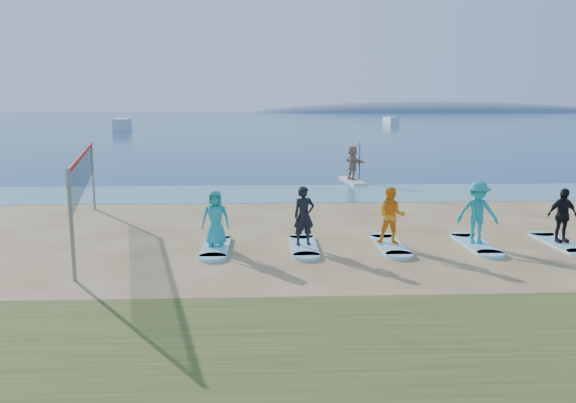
{
  "coord_description": "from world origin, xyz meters",
  "views": [
    {
      "loc": [
        -1.02,
        -13.85,
        3.83
      ],
      "look_at": [
        -0.32,
        2.0,
        1.1
      ],
      "focal_mm": 35.0,
      "sensor_mm": 36.0,
      "label": 1
    }
  ],
  "objects_px": {
    "volleyball_net": "(84,172)",
    "surfboard_0": "(216,247)",
    "boat_offshore_b": "(391,124)",
    "paddleboard": "(352,181)",
    "student_4": "(562,215)",
    "student_1": "(304,216)",
    "surfboard_3": "(476,244)",
    "student_3": "(478,212)",
    "boat_offshore_a": "(123,130)",
    "surfboard_1": "(304,246)",
    "surfboard_2": "(390,245)",
    "paddleboarder": "(353,163)",
    "student_0": "(215,218)",
    "surfboard_4": "(560,243)",
    "student_2": "(391,216)"
  },
  "relations": [
    {
      "from": "student_0",
      "to": "surfboard_1",
      "type": "relative_size",
      "value": 0.68
    },
    {
      "from": "student_3",
      "to": "surfboard_4",
      "type": "bearing_deg",
      "value": 7.86
    },
    {
      "from": "student_1",
      "to": "surfboard_3",
      "type": "bearing_deg",
      "value": -14.75
    },
    {
      "from": "student_0",
      "to": "student_4",
      "type": "xyz_separation_m",
      "value": [
        9.5,
        0.0,
        -0.0
      ]
    },
    {
      "from": "surfboard_0",
      "to": "student_4",
      "type": "distance_m",
      "value": 9.54
    },
    {
      "from": "student_4",
      "to": "paddleboard",
      "type": "bearing_deg",
      "value": 97.97
    },
    {
      "from": "surfboard_2",
      "to": "student_4",
      "type": "distance_m",
      "value": 4.82
    },
    {
      "from": "surfboard_0",
      "to": "surfboard_4",
      "type": "distance_m",
      "value": 9.5
    },
    {
      "from": "paddleboarder",
      "to": "boat_offshore_a",
      "type": "distance_m",
      "value": 66.35
    },
    {
      "from": "surfboard_4",
      "to": "student_4",
      "type": "xyz_separation_m",
      "value": [
        0.0,
        0.0,
        0.8
      ]
    },
    {
      "from": "boat_offshore_a",
      "to": "surfboard_1",
      "type": "height_order",
      "value": "boat_offshore_a"
    },
    {
      "from": "paddleboarder",
      "to": "student_0",
      "type": "relative_size",
      "value": 1.14
    },
    {
      "from": "student_3",
      "to": "surfboard_3",
      "type": "bearing_deg",
      "value": 0.0
    },
    {
      "from": "surfboard_0",
      "to": "surfboard_3",
      "type": "bearing_deg",
      "value": 0.0
    },
    {
      "from": "student_1",
      "to": "student_2",
      "type": "height_order",
      "value": "student_1"
    },
    {
      "from": "paddleboarder",
      "to": "surfboard_4",
      "type": "relative_size",
      "value": 0.78
    },
    {
      "from": "surfboard_1",
      "to": "student_4",
      "type": "xyz_separation_m",
      "value": [
        7.13,
        0.0,
        0.8
      ]
    },
    {
      "from": "student_4",
      "to": "surfboard_3",
      "type": "bearing_deg",
      "value": 172.25
    },
    {
      "from": "boat_offshore_a",
      "to": "surfboard_4",
      "type": "height_order",
      "value": "boat_offshore_a"
    },
    {
      "from": "volleyball_net",
      "to": "boat_offshore_a",
      "type": "height_order",
      "value": "volleyball_net"
    },
    {
      "from": "surfboard_4",
      "to": "student_3",
      "type": "bearing_deg",
      "value": 180.0
    },
    {
      "from": "paddleboard",
      "to": "student_2",
      "type": "distance_m",
      "value": 13.26
    },
    {
      "from": "volleyball_net",
      "to": "surfboard_2",
      "type": "xyz_separation_m",
      "value": [
        8.7,
        -1.71,
        -1.86
      ]
    },
    {
      "from": "surfboard_1",
      "to": "surfboard_3",
      "type": "height_order",
      "value": "same"
    },
    {
      "from": "paddleboarder",
      "to": "surfboard_4",
      "type": "xyz_separation_m",
      "value": [
        3.71,
        -13.2,
        -0.93
      ]
    },
    {
      "from": "student_4",
      "to": "surfboard_2",
      "type": "bearing_deg",
      "value": 172.25
    },
    {
      "from": "boat_offshore_b",
      "to": "student_3",
      "type": "relative_size",
      "value": 3.98
    },
    {
      "from": "student_1",
      "to": "surfboard_2",
      "type": "bearing_deg",
      "value": -14.75
    },
    {
      "from": "surfboard_0",
      "to": "student_0",
      "type": "height_order",
      "value": "student_0"
    },
    {
      "from": "boat_offshore_a",
      "to": "surfboard_3",
      "type": "height_order",
      "value": "boat_offshore_a"
    },
    {
      "from": "paddleboarder",
      "to": "student_0",
      "type": "distance_m",
      "value": 14.41
    },
    {
      "from": "volleyball_net",
      "to": "surfboard_0",
      "type": "bearing_deg",
      "value": -23.46
    },
    {
      "from": "surfboard_0",
      "to": "student_2",
      "type": "xyz_separation_m",
      "value": [
        4.75,
        0.0,
        0.82
      ]
    },
    {
      "from": "paddleboarder",
      "to": "student_1",
      "type": "height_order",
      "value": "paddleboarder"
    },
    {
      "from": "boat_offshore_b",
      "to": "surfboard_0",
      "type": "xyz_separation_m",
      "value": [
        -27.32,
        -99.39,
        0.04
      ]
    },
    {
      "from": "boat_offshore_b",
      "to": "surfboard_4",
      "type": "relative_size",
      "value": 3.09
    },
    {
      "from": "surfboard_1",
      "to": "student_2",
      "type": "relative_size",
      "value": 1.41
    },
    {
      "from": "surfboard_2",
      "to": "student_3",
      "type": "xyz_separation_m",
      "value": [
        2.38,
        0.0,
        0.9
      ]
    },
    {
      "from": "volleyball_net",
      "to": "surfboard_2",
      "type": "relative_size",
      "value": 4.02
    },
    {
      "from": "paddleboarder",
      "to": "surfboard_0",
      "type": "xyz_separation_m",
      "value": [
        -5.79,
        -13.2,
        -0.93
      ]
    },
    {
      "from": "paddleboard",
      "to": "student_4",
      "type": "height_order",
      "value": "student_4"
    },
    {
      "from": "surfboard_2",
      "to": "surfboard_0",
      "type": "bearing_deg",
      "value": 180.0
    },
    {
      "from": "paddleboard",
      "to": "boat_offshore_b",
      "type": "relative_size",
      "value": 0.44
    },
    {
      "from": "student_2",
      "to": "boat_offshore_a",
      "type": "bearing_deg",
      "value": 124.86
    },
    {
      "from": "surfboard_1",
      "to": "surfboard_2",
      "type": "bearing_deg",
      "value": 0.0
    },
    {
      "from": "surfboard_0",
      "to": "student_1",
      "type": "distance_m",
      "value": 2.52
    },
    {
      "from": "student_3",
      "to": "student_4",
      "type": "height_order",
      "value": "student_3"
    },
    {
      "from": "paddleboard",
      "to": "student_0",
      "type": "bearing_deg",
      "value": -120.05
    },
    {
      "from": "paddleboard",
      "to": "student_4",
      "type": "xyz_separation_m",
      "value": [
        3.71,
        -13.2,
        0.78
      ]
    },
    {
      "from": "surfboard_2",
      "to": "surfboard_4",
      "type": "distance_m",
      "value": 4.75
    }
  ]
}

